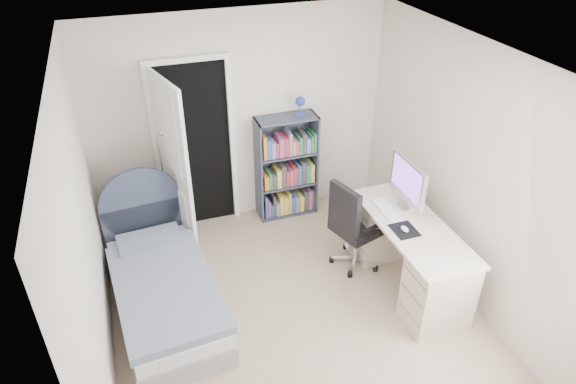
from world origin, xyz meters
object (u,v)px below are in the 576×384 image
object	(u,v)px
bookcase	(287,171)
office_chair	(352,223)
floor_lamp	(169,197)
nightstand	(147,210)
desk	(408,252)
bed	(163,287)

from	to	relation	value
bookcase	office_chair	size ratio (longest dim) A/B	1.48
floor_lamp	office_chair	bearing A→B (deg)	-32.42
nightstand	office_chair	world-z (taller)	office_chair
floor_lamp	office_chair	distance (m)	2.06
nightstand	office_chair	size ratio (longest dim) A/B	0.62
nightstand	office_chair	xyz separation A→B (m)	(2.00, -1.15, 0.14)
desk	office_chair	bearing A→B (deg)	132.87
nightstand	office_chair	bearing A→B (deg)	-29.96
floor_lamp	desk	distance (m)	2.67
bookcase	bed	bearing A→B (deg)	-144.27
desk	office_chair	size ratio (longest dim) A/B	1.50
bed	office_chair	distance (m)	2.00
nightstand	floor_lamp	bearing A→B (deg)	-10.27
floor_lamp	desk	world-z (taller)	floor_lamp
bed	nightstand	size ratio (longest dim) A/B	2.98
bookcase	desk	world-z (taller)	bookcase
desk	bed	bearing A→B (deg)	169.19
bed	floor_lamp	distance (m)	1.17
nightstand	floor_lamp	distance (m)	0.30
bookcase	office_chair	distance (m)	1.25
floor_lamp	bookcase	world-z (taller)	bookcase
nightstand	bookcase	world-z (taller)	bookcase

